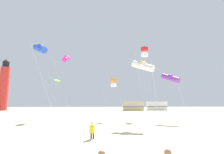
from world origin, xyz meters
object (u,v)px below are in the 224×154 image
Objects in this scene: kite_diamond_lime at (57,82)px; kite_tube_white at (143,66)px; kite_box_scarlet at (145,52)px; rv_van_white at (157,106)px; kite_diamond_cyan at (146,49)px; kite_tube_blue at (40,48)px; kite_tube_violet at (170,78)px; lighthouse_distant at (4,86)px; kite_box_gold at (143,65)px; kite_flyer_standing at (92,130)px; rv_van_tan at (133,106)px; kite_box_orange at (114,83)px; kite_tube_magenta at (66,59)px.

kite_diamond_lime is 0.89× the size of kite_tube_white.
rv_van_white is (13.32, 37.04, -6.95)m from kite_box_scarlet.
kite_tube_white is 13.09m from kite_diamond_cyan.
kite_tube_blue is 1.26× the size of kite_tube_white.
kite_tube_white is at bearing -112.30° from kite_box_scarlet.
kite_tube_violet is 54.39m from lighthouse_distant.
kite_tube_blue is (0.66, -10.56, 2.30)m from kite_diamond_lime.
kite_box_gold reaches higher than kite_tube_white.
rv_van_tan is at bearing -99.80° from kite_flyer_standing.
lighthouse_distant reaches higher than kite_tube_violet.
kite_tube_blue is 16.15m from kite_tube_violet.
rv_van_white is (16.64, 32.41, -3.82)m from kite_box_orange.
rv_van_tan is 0.99× the size of rv_van_white.
kite_box_scarlet is (3.32, -4.63, 3.13)m from kite_box_orange.
kite_box_orange is at bearing 113.76° from kite_tube_white.
rv_van_tan is (2.29, 25.31, -10.45)m from kite_diamond_cyan.
kite_box_scarlet is (12.32, -9.47, 2.48)m from kite_diamond_lime.
kite_tube_magenta is 0.58× the size of lighthouse_distant.
kite_tube_blue is 46.92m from lighthouse_distant.
kite_flyer_standing is 9.78m from kite_tube_white.
kite_tube_magenta is 1.51× the size of rv_van_tan.
kite_tube_magenta is at bearing -51.16° from lighthouse_distant.
kite_tube_violet is at bearing -17.83° from kite_box_orange.
lighthouse_distant reaches higher than kite_tube_white.
kite_tube_violet is at bearing 30.40° from kite_box_scarlet.
kite_box_orange is 0.82× the size of kite_tube_white.
kite_box_gold reaches higher than kite_flyer_standing.
lighthouse_distant is at bearing 129.27° from kite_diamond_lime.
rv_van_tan is at bearing 74.49° from kite_box_orange.
kite_tube_blue is at bearing -174.67° from kite_box_scarlet.
kite_diamond_lime is 0.71× the size of kite_tube_blue.
kite_box_gold reaches higher than kite_tube_violet.
kite_flyer_standing is 0.12× the size of kite_tube_magenta.
kite_tube_blue is 1.40× the size of kite_tube_violet.
kite_flyer_standing is 17.18m from kite_tube_magenta.
kite_box_scarlet reaches higher than kite_box_orange.
kite_tube_blue reaches higher than kite_box_orange.
kite_tube_magenta is (-11.69, 0.52, 0.88)m from kite_box_gold.
lighthouse_distant reaches higher than kite_diamond_cyan.
kite_tube_violet reaches higher than rv_van_white.
kite_box_gold is at bearing -14.03° from kite_diamond_lime.
kite_tube_violet is at bearing -55.32° from kite_box_gold.
kite_box_gold is at bearing -112.71° from kite_flyer_standing.
kite_tube_blue is 0.91× the size of kite_tube_magenta.
kite_flyer_standing is 12.25m from kite_box_scarlet.
kite_tube_violet is at bearing -16.70° from kite_tube_magenta.
kite_box_orange is 10.46m from kite_diamond_cyan.
rv_van_white is (49.65, -1.78, -6.45)m from lighthouse_distant.
kite_tube_magenta is (-7.05, 1.96, 3.86)m from kite_box_orange.
kite_diamond_lime is at bearing 124.14° from kite_tube_magenta.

